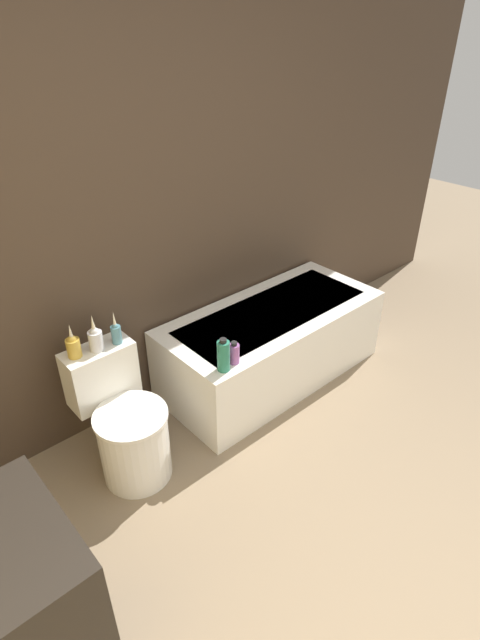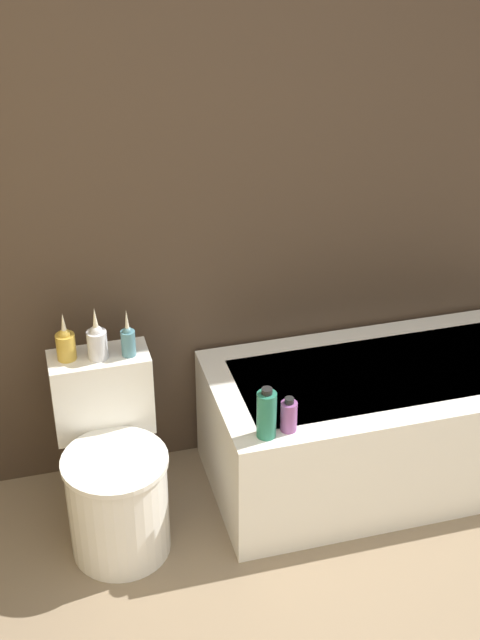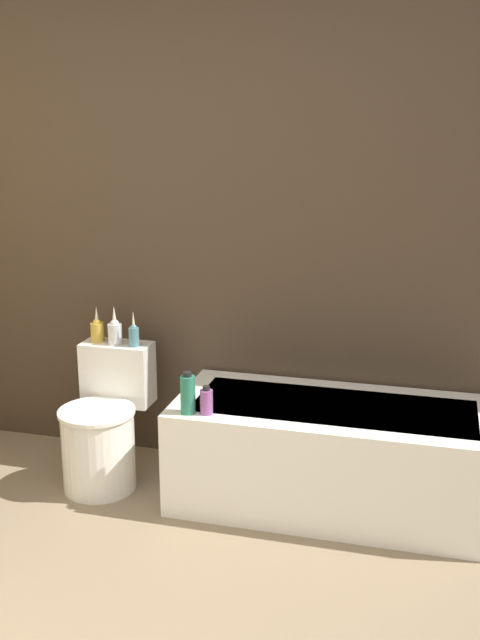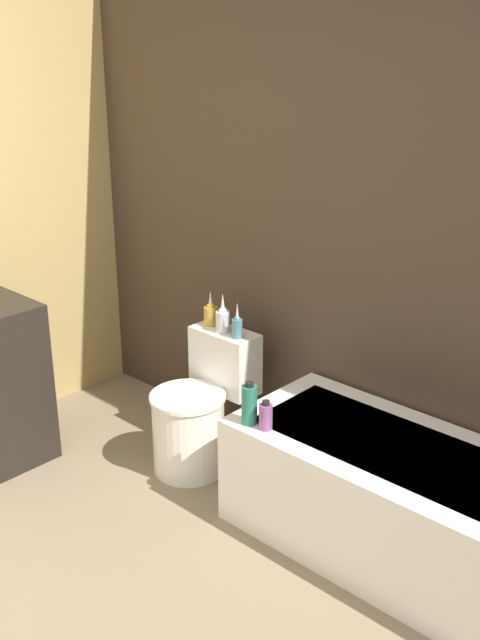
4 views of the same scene
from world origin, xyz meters
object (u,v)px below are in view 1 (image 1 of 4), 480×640
(vase_bronze, at_px, (116,332))
(shampoo_bottle_short, at_px, (234,353))
(toilet, at_px, (126,425))
(shampoo_bottle_tall, at_px, (223,356))
(bathtub, at_px, (271,343))
(vase_silver, at_px, (95,338))
(vase_gold, at_px, (73,345))

(vase_bronze, relative_size, shampoo_bottle_short, 1.39)
(toilet, bearing_deg, shampoo_bottle_tall, -20.11)
(vase_bronze, bearing_deg, shampoo_bottle_tall, -41.48)
(bathtub, xyz_separation_m, shampoo_bottle_short, (-0.55, -0.25, 0.31))
(bathtub, distance_m, shampoo_bottle_short, 0.68)
(toilet, height_order, vase_silver, vase_silver)
(toilet, height_order, shampoo_bottle_tall, shampoo_bottle_tall)
(toilet, height_order, shampoo_bottle_short, toilet)
(bathtub, bearing_deg, vase_silver, 174.37)
(vase_gold, bearing_deg, bathtub, -6.16)
(vase_bronze, distance_m, shampoo_bottle_short, 0.63)
(toilet, relative_size, vase_gold, 3.65)
(vase_gold, bearing_deg, shampoo_bottle_short, -28.36)
(bathtub, height_order, vase_bronze, vase_bronze)
(toilet, xyz_separation_m, vase_bronze, (0.11, 0.17, 0.45))
(bathtub, xyz_separation_m, toilet, (-1.15, -0.07, 0.04))
(toilet, relative_size, shampoo_bottle_tall, 3.47)
(bathtub, bearing_deg, vase_bronze, 174.38)
(vase_bronze, bearing_deg, bathtub, -5.62)
(shampoo_bottle_tall, height_order, shampoo_bottle_short, shampoo_bottle_tall)
(vase_gold, height_order, vase_silver, vase_silver)
(vase_silver, xyz_separation_m, shampoo_bottle_short, (0.60, -0.36, -0.19))
(bathtub, relative_size, shampoo_bottle_short, 11.18)
(vase_gold, xyz_separation_m, vase_bronze, (0.22, -0.03, -0.00))
(bathtub, bearing_deg, vase_gold, 173.84)
(toilet, xyz_separation_m, shampoo_bottle_short, (0.60, -0.18, 0.27))
(bathtub, height_order, vase_silver, vase_silver)
(shampoo_bottle_tall, bearing_deg, shampoo_bottle_short, 7.61)
(vase_bronze, distance_m, shampoo_bottle_tall, 0.57)
(toilet, height_order, vase_gold, vase_gold)
(bathtub, relative_size, vase_bronze, 8.06)
(toilet, bearing_deg, bathtub, 3.48)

